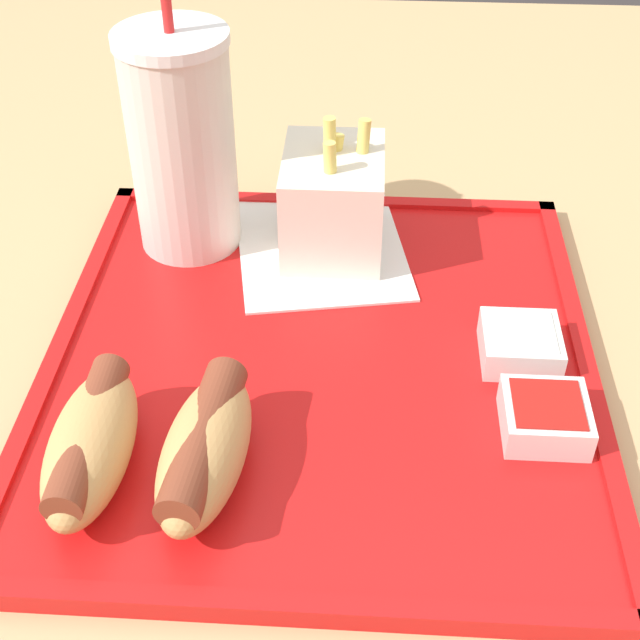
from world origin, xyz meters
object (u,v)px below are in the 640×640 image
object	(u,v)px
soda_cup	(182,143)
hot_dog_near	(205,448)
hot_dog_far	(91,443)
sauce_cup_mayo	(520,344)
sauce_cup_ketchup	(545,416)
fries_carton	(333,202)

from	to	relation	value
soda_cup	hot_dog_near	world-z (taller)	soda_cup
hot_dog_near	hot_dog_far	bearing A→B (deg)	90.00
sauce_cup_mayo	sauce_cup_ketchup	bearing A→B (deg)	-173.65
soda_cup	sauce_cup_mayo	bearing A→B (deg)	-117.44
soda_cup	fries_carton	bearing A→B (deg)	-91.46
hot_dog_near	sauce_cup_mayo	world-z (taller)	hot_dog_near
hot_dog_near	fries_carton	bearing A→B (deg)	-14.28
soda_cup	hot_dog_far	world-z (taller)	soda_cup
fries_carton	sauce_cup_ketchup	size ratio (longest dim) A/B	2.08
soda_cup	hot_dog_near	distance (m)	0.25
hot_dog_near	sauce_cup_ketchup	distance (m)	0.20
soda_cup	hot_dog_far	xyz separation A→B (m)	(-0.24, 0.01, -0.06)
soda_cup	sauce_cup_mayo	xyz separation A→B (m)	(-0.12, -0.24, -0.07)
soda_cup	hot_dog_far	bearing A→B (deg)	176.55
sauce_cup_mayo	sauce_cup_ketchup	size ratio (longest dim) A/B	1.00
hot_dog_far	sauce_cup_ketchup	bearing A→B (deg)	-79.49
sauce_cup_mayo	sauce_cup_ketchup	distance (m)	0.07
hot_dog_far	sauce_cup_mayo	world-z (taller)	hot_dog_far
hot_dog_near	fries_carton	xyz separation A→B (m)	(0.23, -0.06, 0.02)
hot_dog_far	fries_carton	world-z (taller)	fries_carton
hot_dog_near	sauce_cup_ketchup	xyz separation A→B (m)	(0.05, -0.19, -0.01)
hot_dog_far	soda_cup	bearing A→B (deg)	-3.45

